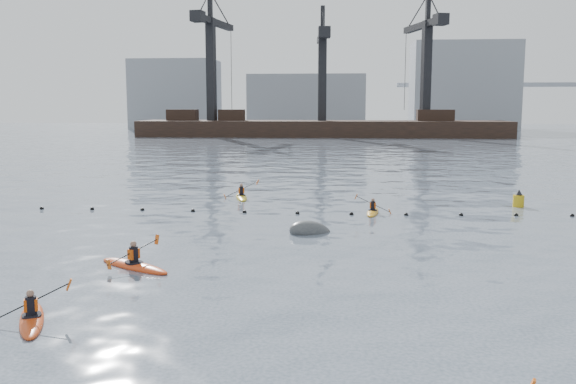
# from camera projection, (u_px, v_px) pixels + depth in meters

# --- Properties ---
(float_line) EXTENTS (33.24, 0.73, 0.24)m
(float_line) POSITION_uv_depth(u_px,v_px,m) (271.00, 212.00, 34.32)
(float_line) COLOR black
(float_line) RESTS_ON ground
(barge_pier) EXTENTS (72.00, 19.30, 29.50)m
(barge_pier) POSITION_uv_depth(u_px,v_px,m) (321.00, 127.00, 120.34)
(barge_pier) COLOR black
(barge_pier) RESTS_ON ground
(skyline) EXTENTS (141.00, 28.00, 22.00)m
(skyline) POSITION_uv_depth(u_px,v_px,m) (335.00, 93.00, 158.87)
(skyline) COLOR gray
(skyline) RESTS_ON ground
(kayaker_0) EXTENTS (2.07, 3.17, 1.24)m
(kayaker_0) POSITION_uv_depth(u_px,v_px,m) (32.00, 318.00, 17.01)
(kayaker_0) COLOR #C13C12
(kayaker_0) RESTS_ON ground
(kayaker_2) EXTENTS (3.41, 2.48, 1.19)m
(kayaker_2) POSITION_uv_depth(u_px,v_px,m) (134.00, 265.00, 22.67)
(kayaker_2) COLOR red
(kayaker_2) RESTS_ON ground
(kayaker_3) EXTENTS (2.07, 3.03, 1.17)m
(kayaker_3) POSITION_uv_depth(u_px,v_px,m) (373.00, 211.00, 34.23)
(kayaker_3) COLOR orange
(kayaker_3) RESTS_ON ground
(kayaker_5) EXTENTS (2.31, 3.42, 1.33)m
(kayaker_5) POSITION_uv_depth(u_px,v_px,m) (241.00, 196.00, 39.83)
(kayaker_5) COLOR gold
(kayaker_5) RESTS_ON ground
(mooring_buoy) EXTENTS (2.69, 2.30, 1.52)m
(mooring_buoy) POSITION_uv_depth(u_px,v_px,m) (310.00, 232.00, 29.02)
(mooring_buoy) COLOR #3E4144
(mooring_buoy) RESTS_ON ground
(nav_buoy) EXTENTS (0.65, 0.65, 1.19)m
(nav_buoy) POSITION_uv_depth(u_px,v_px,m) (518.00, 201.00, 36.32)
(nav_buoy) COLOR gold
(nav_buoy) RESTS_ON ground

